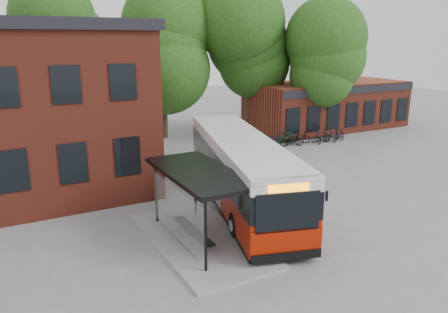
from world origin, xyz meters
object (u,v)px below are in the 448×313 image
bicycle_2 (292,140)px  bicycle_6 (322,139)px  city_bus (241,171)px  bicycle_3 (287,137)px  bicycle_4 (299,138)px  bicycle_1 (293,139)px  bicycle_7 (333,135)px  bicycle_5 (321,136)px  bicycle_0 (274,139)px  bicycle_extra_0 (339,135)px  bus_shelter (200,206)px

bicycle_2 → bicycle_6: 2.51m
city_bus → bicycle_3: size_ratio=7.76×
bicycle_4 → bicycle_1: bearing=120.5°
bicycle_2 → bicycle_7: 3.83m
city_bus → bicycle_1: 12.52m
bicycle_3 → bicycle_5: (2.42, -1.03, 0.02)m
bicycle_0 → bicycle_1: (1.00, -1.02, 0.07)m
city_bus → bicycle_4: city_bus is taller
bicycle_4 → bicycle_5: size_ratio=1.08×
bicycle_1 → bicycle_extra_0: 3.87m
bicycle_4 → bicycle_5: 1.79m
bicycle_1 → bicycle_6: (2.21, -0.63, -0.07)m
bicycle_0 → bicycle_1: size_ratio=0.97×
bus_shelter → bicycle_0: size_ratio=4.60×
bicycle_5 → bicycle_6: bearing=158.3°
bicycle_6 → bicycle_1: bearing=49.7°
bicycle_2 → bicycle_4: size_ratio=0.99×
bicycle_3 → bicycle_5: 2.63m
bicycle_5 → bicycle_extra_0: 1.45m
bicycle_4 → bicycle_5: bicycle_5 is taller
bicycle_2 → bicycle_5: bearing=-75.5°
bicycle_2 → bicycle_extra_0: bearing=-81.1°
bicycle_4 → bicycle_extra_0: bicycle_extra_0 is taller
bicycle_3 → bicycle_extra_0: bicycle_3 is taller
bicycle_extra_0 → bicycle_4: bearing=57.9°
bicycle_1 → bicycle_0: bearing=48.3°
bicycle_6 → bicycle_3: bearing=32.9°
bus_shelter → bicycle_1: bus_shelter is taller
bus_shelter → bicycle_1: (12.82, 10.97, -0.98)m
bicycle_1 → bicycle_extra_0: size_ratio=0.97×
bicycle_2 → bicycle_0: bearing=47.8°
bicycle_0 → bicycle_4: (1.69, -0.80, 0.08)m
bicycle_3 → bicycle_extra_0: bearing=-110.0°
bicycle_0 → bicycle_5: (3.42, -1.26, 0.11)m
city_bus → bicycle_5: size_ratio=7.50×
bicycle_5 → bicycle_7: bicycle_5 is taller
bicycle_1 → bicycle_7: size_ratio=1.01×
bicycle_4 → bicycle_extra_0: 3.24m
bicycle_2 → bicycle_3: bearing=1.0°
bicycle_1 → bicycle_6: bicycle_1 is taller
bicycle_0 → bicycle_6: 3.61m
bicycle_3 → bicycle_7: bicycle_3 is taller
city_bus → bicycle_2: 12.21m
bicycle_1 → bicycle_extra_0: bearing=-96.1°
bicycle_4 → bicycle_extra_0: size_ratio=1.11×
bus_shelter → bicycle_4: size_ratio=3.87×
bicycle_2 → bicycle_7: bicycle_2 is taller
bicycle_0 → bicycle_7: bicycle_7 is taller
bicycle_0 → bicycle_1: bearing=-152.2°
bicycle_2 → bicycle_3: size_ratio=1.11×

